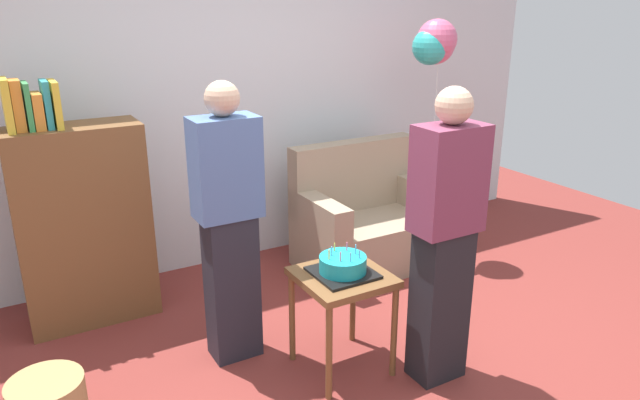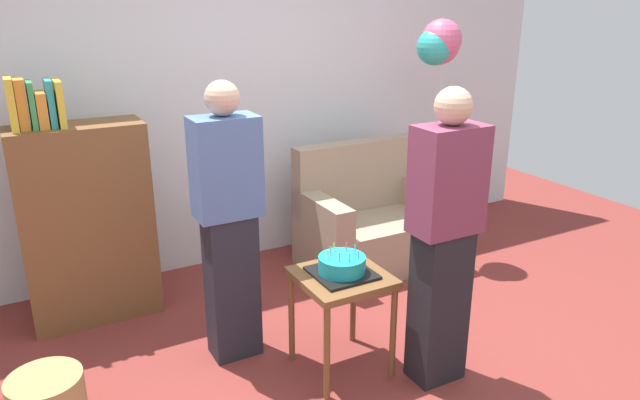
# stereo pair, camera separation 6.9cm
# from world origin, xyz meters

# --- Properties ---
(ground_plane) EXTENTS (8.00, 8.00, 0.00)m
(ground_plane) POSITION_xyz_m (0.00, 0.00, 0.00)
(ground_plane) COLOR maroon
(wall_back) EXTENTS (6.00, 0.10, 2.70)m
(wall_back) POSITION_xyz_m (0.00, 2.05, 1.35)
(wall_back) COLOR silver
(wall_back) RESTS_ON ground_plane
(couch) EXTENTS (1.10, 0.70, 0.96)m
(couch) POSITION_xyz_m (0.89, 1.37, 0.34)
(couch) COLOR gray
(couch) RESTS_ON ground_plane
(bookshelf) EXTENTS (0.80, 0.36, 1.60)m
(bookshelf) POSITION_xyz_m (-1.18, 1.56, 0.68)
(bookshelf) COLOR brown
(bookshelf) RESTS_ON ground_plane
(side_table) EXTENTS (0.48, 0.48, 0.59)m
(side_table) POSITION_xyz_m (-0.04, 0.25, 0.50)
(side_table) COLOR brown
(side_table) RESTS_ON ground_plane
(birthday_cake) EXTENTS (0.32, 0.32, 0.16)m
(birthday_cake) POSITION_xyz_m (-0.04, 0.25, 0.64)
(birthday_cake) COLOR black
(birthday_cake) RESTS_ON side_table
(person_blowing_candles) EXTENTS (0.36, 0.22, 1.63)m
(person_blowing_candles) POSITION_xyz_m (-0.52, 0.69, 0.83)
(person_blowing_candles) COLOR #23232D
(person_blowing_candles) RESTS_ON ground_plane
(person_holding_cake) EXTENTS (0.36, 0.22, 1.63)m
(person_holding_cake) POSITION_xyz_m (0.38, -0.08, 0.83)
(person_holding_cake) COLOR black
(person_holding_cake) RESTS_ON ground_plane
(handbag) EXTENTS (0.28, 0.14, 0.20)m
(handbag) POSITION_xyz_m (1.21, 0.73, 0.10)
(handbag) COLOR #473328
(handbag) RESTS_ON ground_plane
(balloon_bunch) EXTENTS (0.35, 0.33, 1.89)m
(balloon_bunch) POSITION_xyz_m (1.43, 1.32, 1.71)
(balloon_bunch) COLOR silver
(balloon_bunch) RESTS_ON ground_plane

